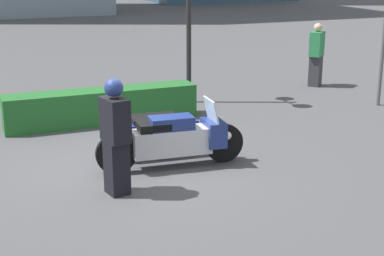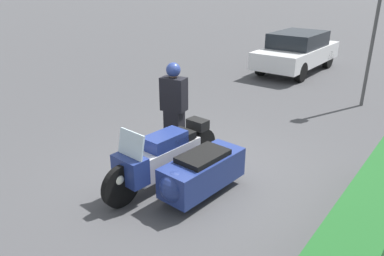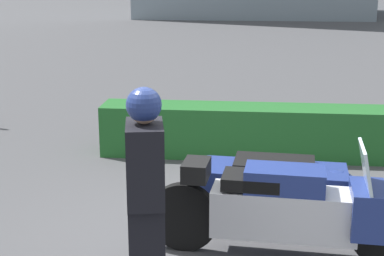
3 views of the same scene
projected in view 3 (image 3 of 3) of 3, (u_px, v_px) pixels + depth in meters
name	position (u px, v px, depth m)	size (l,w,h in m)	color
ground_plane	(211.00, 244.00, 5.98)	(160.00, 160.00, 0.00)	#424244
police_motorcycle	(288.00, 197.00, 5.94)	(2.62, 1.45, 1.17)	black
officer_rider	(146.00, 189.00, 4.82)	(0.39, 0.54, 1.81)	black
hedge_bush_curbside	(242.00, 131.00, 8.72)	(4.18, 0.66, 0.75)	#1E5623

